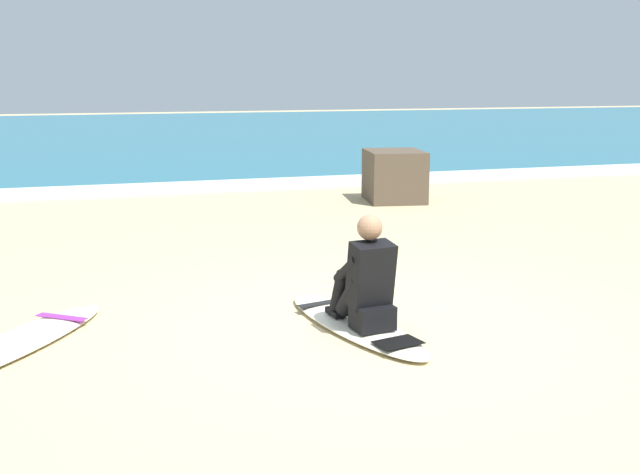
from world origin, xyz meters
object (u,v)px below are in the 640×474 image
object	(u,v)px
surfboard_spare_near	(12,344)
surfer_seated	(366,283)
surfboard_main	(355,324)
shoreline_rock	(394,176)

from	to	relation	value
surfboard_spare_near	surfer_seated	bearing A→B (deg)	-9.16
surfboard_main	shoreline_rock	world-z (taller)	shoreline_rock
surfboard_main	shoreline_rock	bearing A→B (deg)	65.02
surfboard_spare_near	surfboard_main	bearing A→B (deg)	-6.35
surfboard_main	shoreline_rock	distance (m)	6.81
shoreline_rock	surfboard_spare_near	bearing A→B (deg)	-133.95
surfer_seated	shoreline_rock	xyz separation A→B (m)	(2.83, 6.31, -0.00)
surfboard_main	shoreline_rock	size ratio (longest dim) A/B	1.91
surfer_seated	shoreline_rock	size ratio (longest dim) A/B	0.87
surfer_seated	surfboard_spare_near	distance (m)	2.88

